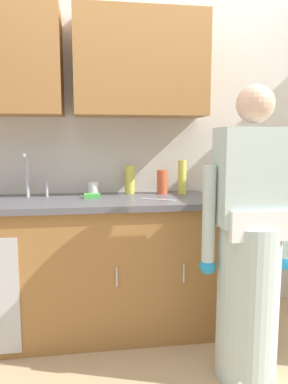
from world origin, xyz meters
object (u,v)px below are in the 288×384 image
Objects in this scene: bottle_cleaner_spray at (130,179)px; knife_on_counter at (157,200)px; sponge at (92,196)px; bottle_dish_liquid at (162,182)px; bottle_water_tall at (182,177)px; sink at (31,202)px; person_at_sink at (249,258)px; cup_by_sink at (93,188)px.

knife_on_counter is (0.15, -0.34, -0.10)m from bottle_cleaner_spray.
bottle_cleaner_spray is 1.90× the size of sponge.
bottle_water_tall reaches higher than bottle_dish_liquid.
bottle_dish_liquid is at bearing 171.88° from bottle_water_tall.
sink is 1.43m from person_at_sink.
bottle_water_tall is (-0.18, 0.80, 0.37)m from person_at_sink.
cup_by_sink is 0.88× the size of sponge.
knife_on_counter is at bearing 128.09° from person_at_sink.
sink reaches higher than bottle_dish_liquid.
person_at_sink is at bearing -27.67° from sink.
bottle_cleaner_spray is 0.38m from knife_on_counter.
person_at_sink is 7.75× the size of bottle_cleaner_spray.
bottle_cleaner_spray reaches higher than sponge.
person_at_sink is 6.51× the size of bottle_water_tall.
bottle_cleaner_spray is 2.16× the size of cup_by_sink.
bottle_cleaner_spray is (-0.56, 0.87, 0.35)m from person_at_sink.
sink is 1.09m from bottle_water_tall.
bottle_dish_liquid is at bearing 14.89° from sponge.
person_at_sink reaches higher than bottle_water_tall.
knife_on_counter is (-0.23, -0.27, -0.12)m from bottle_water_tall.
person_at_sink is at bearing -68.22° from bottle_dish_liquid.
bottle_water_tall is at bearing 9.99° from sponge.
sponge is at bearing -93.34° from cup_by_sink.
bottle_cleaner_spray is 0.35m from sponge.
bottle_water_tall is (0.15, -0.02, 0.04)m from bottle_dish_liquid.
person_at_sink is 0.95m from bottle_dish_liquid.
sink is at bearing -158.00° from cup_by_sink.
bottle_water_tall is (0.38, -0.07, 0.02)m from bottle_cleaner_spray.
knife_on_counter is at bearing -8.49° from sink.
bottle_water_tall reaches higher than bottle_cleaner_spray.
cup_by_sink is at bearing 177.93° from bottle_water_tall.
person_at_sink is at bearing -44.56° from cup_by_sink.
person_at_sink is 1.12m from sponge.
bottle_dish_liquid is at bearing 102.70° from knife_on_counter.
bottle_dish_liquid is (0.92, 0.16, 0.10)m from sink.
cup_by_sink is (-0.27, -0.05, -0.06)m from bottle_cleaner_spray.
bottle_dish_liquid is 0.54m from sponge.
bottle_water_tall reaches higher than knife_on_counter.
bottle_dish_liquid reaches higher than knife_on_counter.
sponge is (0.41, 0.03, 0.03)m from sink.
knife_on_counter is at bearing -19.54° from sponge.
cup_by_sink is (-0.51, 0.00, -0.04)m from bottle_dish_liquid.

